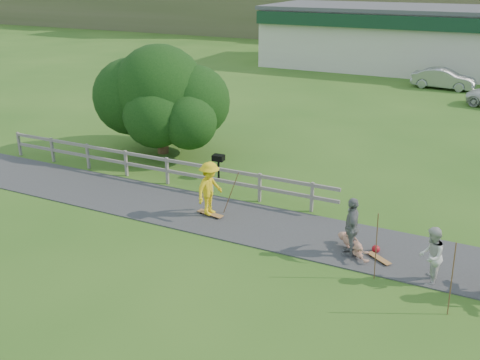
{
  "coord_description": "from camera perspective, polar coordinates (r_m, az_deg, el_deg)",
  "views": [
    {
      "loc": [
        7.23,
        -13.19,
        7.95
      ],
      "look_at": [
        -0.16,
        2.0,
        1.28
      ],
      "focal_mm": 40.0,
      "sensor_mm": 36.0,
      "label": 1
    }
  ],
  "objects": [
    {
      "name": "skater_fallen",
      "position": [
        16.42,
        12.02,
        -6.84
      ],
      "size": [
        1.37,
        1.3,
        0.55
      ],
      "primitive_type": "imported",
      "rotation": [
        0.0,
        0.0,
        0.74
      ],
      "color": "tan",
      "rests_on": "ground"
    },
    {
      "name": "ground",
      "position": [
        17.02,
        -2.47,
        -6.34
      ],
      "size": [
        260.0,
        260.0,
        0.0
      ],
      "primitive_type": "plane",
      "color": "#2B5A19",
      "rests_on": "ground"
    },
    {
      "name": "pole_spec_left",
      "position": [
        14.98,
        14.32,
        -6.91
      ],
      "size": [
        0.03,
        0.03,
        1.97
      ],
      "primitive_type": "cylinder",
      "color": "brown",
      "rests_on": "ground"
    },
    {
      "name": "car_silver",
      "position": [
        41.29,
        20.88,
        10.06
      ],
      "size": [
        4.41,
        1.85,
        1.42
      ],
      "primitive_type": "imported",
      "rotation": [
        0.0,
        0.0,
        1.49
      ],
      "color": "#98989F",
      "rests_on": "ground"
    },
    {
      "name": "bbq",
      "position": [
        21.71,
        -2.3,
        1.44
      ],
      "size": [
        0.49,
        0.39,
        0.99
      ],
      "primitive_type": null,
      "rotation": [
        0.0,
        0.0,
        0.08
      ],
      "color": "black",
      "rests_on": "ground"
    },
    {
      "name": "skater_rider",
      "position": [
        18.16,
        -3.25,
        -1.2
      ],
      "size": [
        0.86,
        1.3,
        1.88
      ],
      "primitive_type": "imported",
      "rotation": [
        0.0,
        0.0,
        1.43
      ],
      "color": "yellow",
      "rests_on": "ground"
    },
    {
      "name": "fence",
      "position": [
        21.56,
        -9.18,
        1.66
      ],
      "size": [
        15.05,
        0.1,
        1.1
      ],
      "color": "slate",
      "rests_on": "ground"
    },
    {
      "name": "path",
      "position": [
        18.2,
        -0.23,
        -4.3
      ],
      "size": [
        34.0,
        3.0,
        0.04
      ],
      "primitive_type": "cube",
      "color": "#313133",
      "rests_on": "ground"
    },
    {
      "name": "pole_rider",
      "position": [
        18.25,
        -0.99,
        -1.29
      ],
      "size": [
        0.03,
        0.03,
        1.74
      ],
      "primitive_type": "cylinder",
      "color": "brown",
      "rests_on": "ground"
    },
    {
      "name": "longboard_fallen",
      "position": [
        16.31,
        14.6,
        -8.22
      ],
      "size": [
        0.8,
        0.64,
        0.09
      ],
      "primitive_type": null,
      "rotation": [
        0.0,
        0.0,
        -0.6
      ],
      "color": "olive",
      "rests_on": "ground"
    },
    {
      "name": "spectator_b",
      "position": [
        16.05,
        11.81,
        -4.92
      ],
      "size": [
        0.72,
        1.16,
        1.85
      ],
      "primitive_type": "imported",
      "rotation": [
        0.0,
        0.0,
        4.97
      ],
      "color": "slate",
      "rests_on": "ground"
    },
    {
      "name": "tree",
      "position": [
        24.63,
        -8.42,
        7.21
      ],
      "size": [
        6.66,
        6.66,
        3.9
      ],
      "primitive_type": null,
      "color": "black",
      "rests_on": "ground"
    },
    {
      "name": "pole_spec_right",
      "position": [
        14.06,
        21.65,
        -9.83
      ],
      "size": [
        0.03,
        0.03,
        1.99
      ],
      "primitive_type": "cylinder",
      "color": "brown",
      "rests_on": "ground"
    },
    {
      "name": "strip_mall",
      "position": [
        48.54,
        22.64,
        13.6
      ],
      "size": [
        32.5,
        10.75,
        5.1
      ],
      "color": "beige",
      "rests_on": "ground"
    },
    {
      "name": "spectator_a",
      "position": [
        15.28,
        19.7,
        -7.64
      ],
      "size": [
        0.64,
        0.81,
        1.65
      ],
      "primitive_type": "imported",
      "rotation": [
        0.0,
        0.0,
        4.7
      ],
      "color": "beige",
      "rests_on": "ground"
    },
    {
      "name": "helmet",
      "position": [
        16.69,
        14.29,
        -7.16
      ],
      "size": [
        0.25,
        0.25,
        0.25
      ],
      "primitive_type": "sphere",
      "color": "#A2121C",
      "rests_on": "ground"
    },
    {
      "name": "longboard_rider",
      "position": [
        18.52,
        -3.19,
        -3.73
      ],
      "size": [
        1.02,
        0.41,
        0.11
      ],
      "primitive_type": null,
      "rotation": [
        0.0,
        0.0,
        -0.17
      ],
      "color": "olive",
      "rests_on": "ground"
    }
  ]
}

